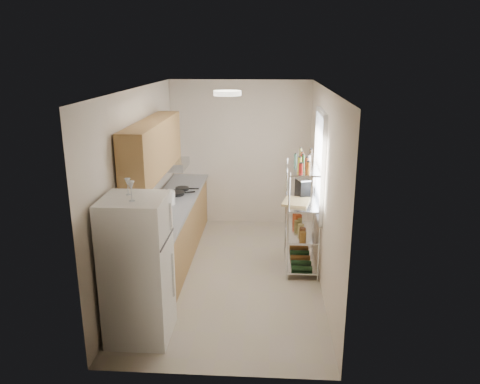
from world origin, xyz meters
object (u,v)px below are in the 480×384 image
Objects in this scene: rice_cooker at (167,198)px; cutting_board at (296,202)px; espresso_machine at (303,188)px; frying_pan_large at (176,193)px; refrigerator at (138,269)px.

rice_cooker is 1.89m from cutting_board.
espresso_machine is (1.99, 0.13, 0.15)m from rice_cooker.
frying_pan_large is 1.02× the size of espresso_machine.
frying_pan_large is 2.00m from espresso_machine.
rice_cooker reaches higher than cutting_board.
cutting_board reaches higher than frying_pan_large.
rice_cooker is 2.00m from espresso_machine.
rice_cooker is at bearing -113.99° from frying_pan_large.
espresso_machine is at bearing 3.63° from rice_cooker.
frying_pan_large is at bearing 85.88° from rice_cooker.
refrigerator is at bearing -87.12° from rice_cooker.
refrigerator reaches higher than frying_pan_large.
frying_pan_large is (-0.07, 2.45, 0.12)m from refrigerator.
refrigerator is at bearing -108.32° from frying_pan_large.
rice_cooker is at bearing 92.88° from refrigerator.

